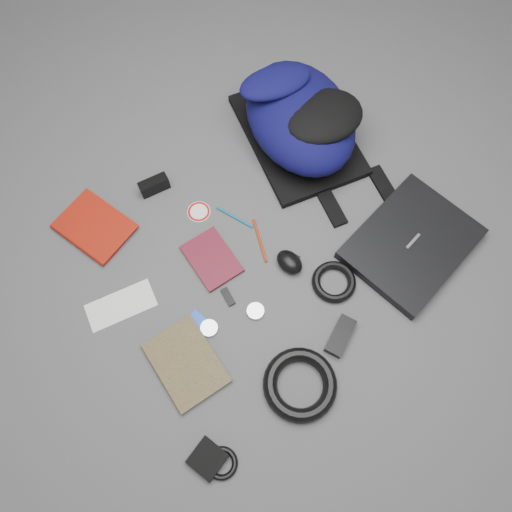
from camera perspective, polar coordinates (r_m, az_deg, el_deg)
ground at (r=1.58m, az=0.00°, el=-0.28°), size 4.00×4.00×0.00m
backpack at (r=1.72m, az=5.05°, el=15.52°), size 0.49×0.60×0.22m
laptop at (r=1.65m, az=17.33°, el=1.37°), size 0.43×0.36×0.04m
textbook_red at (r=1.68m, az=-19.86°, el=1.03°), size 0.23×0.27×0.03m
comic_book at (r=1.49m, az=-10.86°, el=-13.74°), size 0.19×0.25×0.02m
envelope at (r=1.58m, az=-15.18°, el=-5.47°), size 0.22×0.14×0.00m
dvd_case at (r=1.57m, az=-5.08°, el=-0.33°), size 0.14×0.19×0.01m
compact_camera at (r=1.70m, az=-11.56°, el=7.92°), size 0.10×0.05×0.05m
sticker_disc at (r=1.66m, az=-6.55°, el=5.04°), size 0.09×0.09×0.00m
pen_teal at (r=1.63m, az=-2.45°, el=4.43°), size 0.05×0.13×0.01m
pen_red at (r=1.60m, az=0.44°, el=1.80°), size 0.07×0.14×0.01m
id_badge at (r=1.52m, az=-6.55°, el=-7.66°), size 0.06×0.08×0.00m
usb_black at (r=1.53m, az=-3.23°, el=-4.66°), size 0.03×0.06×0.01m
key_fob at (r=1.58m, az=4.30°, el=-0.18°), size 0.04×0.04×0.01m
mouse at (r=1.55m, az=3.85°, el=-0.70°), size 0.07×0.10×0.05m
headphone_left at (r=1.51m, az=-5.38°, el=-8.21°), size 0.07×0.07×0.01m
headphone_right at (r=1.51m, az=-0.06°, el=-6.32°), size 0.06×0.06×0.01m
cable_coil at (r=1.55m, az=8.89°, el=-2.93°), size 0.18×0.18×0.03m
power_brick at (r=1.51m, az=9.62°, el=-9.00°), size 0.13×0.09×0.03m
power_cord_coil at (r=1.46m, az=5.05°, el=-14.41°), size 0.24×0.24×0.04m
pouch at (r=1.46m, az=-5.56°, el=-22.06°), size 0.10×0.10×0.02m
earbud_coil at (r=1.46m, az=-3.94°, el=-22.55°), size 0.09×0.09×0.02m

